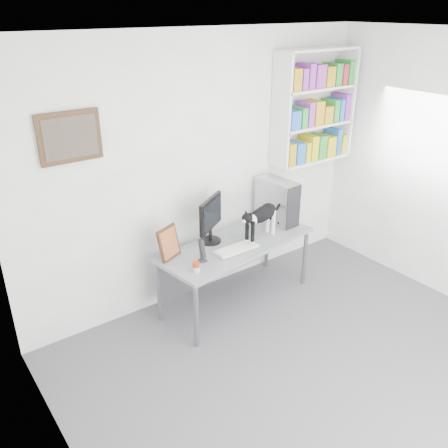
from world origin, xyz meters
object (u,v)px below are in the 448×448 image
object	(u,v)px
pc_tower	(277,201)
desk	(237,272)
soup_can	(196,267)
keyboard	(236,249)
cat	(261,222)
bookshelf	(314,107)
speaker	(202,250)
leaning_print	(169,242)
monitor	(210,220)

from	to	relation	value
pc_tower	desk	bearing A→B (deg)	-170.43
soup_can	keyboard	bearing A→B (deg)	11.38
pc_tower	cat	size ratio (longest dim) A/B	0.81
keyboard	soup_can	bearing A→B (deg)	-168.60
bookshelf	desk	bearing A→B (deg)	-166.73
keyboard	pc_tower	xyz separation A→B (m)	(0.78, 0.28, 0.22)
bookshelf	speaker	distance (m)	2.12
desk	keyboard	xyz separation A→B (m)	(-0.12, -0.13, 0.37)
bookshelf	pc_tower	distance (m)	1.13
keyboard	pc_tower	distance (m)	0.85
keyboard	cat	xyz separation A→B (m)	(0.36, 0.05, 0.17)
speaker	leaning_print	xyz separation A→B (m)	(-0.21, 0.24, 0.05)
desk	cat	world-z (taller)	cat
bookshelf	monitor	xyz separation A→B (m)	(-1.51, -0.14, -0.91)
cat	keyboard	bearing A→B (deg)	173.25
desk	pc_tower	size ratio (longest dim) A/B	3.47
keyboard	leaning_print	world-z (taller)	leaning_print
desk	speaker	xyz separation A→B (m)	(-0.49, -0.11, 0.46)
desk	pc_tower	xyz separation A→B (m)	(0.66, 0.15, 0.59)
leaning_print	soup_can	distance (m)	0.39
keyboard	bookshelf	bearing A→B (deg)	17.23
bookshelf	speaker	bearing A→B (deg)	-166.97
keyboard	cat	bearing A→B (deg)	7.99
desk	monitor	bearing A→B (deg)	132.90
monitor	keyboard	size ratio (longest dim) A/B	1.08
leaning_print	cat	distance (m)	0.98
bookshelf	keyboard	size ratio (longest dim) A/B	2.77
monitor	speaker	distance (m)	0.42
pc_tower	monitor	bearing A→B (deg)	175.36
bookshelf	cat	bearing A→B (deg)	-159.79
monitor	pc_tower	world-z (taller)	monitor
desk	speaker	world-z (taller)	speaker
desk	speaker	distance (m)	0.68
pc_tower	cat	xyz separation A→B (m)	(-0.41, -0.23, -0.06)
monitor	cat	bearing A→B (deg)	-60.54
pc_tower	bookshelf	bearing A→B (deg)	11.04
bookshelf	cat	distance (m)	1.49
desk	leaning_print	world-z (taller)	leaning_print
bookshelf	speaker	world-z (taller)	bookshelf
bookshelf	pc_tower	world-z (taller)	bookshelf
cat	desk	bearing A→B (deg)	147.05
bookshelf	desk	distance (m)	2.01
keyboard	leaning_print	distance (m)	0.66
bookshelf	desk	xyz separation A→B (m)	(-1.30, -0.31, -1.50)
keyboard	speaker	distance (m)	0.39
desk	soup_can	bearing A→B (deg)	-166.91
pc_tower	soup_can	xyz separation A→B (m)	(-1.31, -0.39, -0.19)
pc_tower	soup_can	distance (m)	1.38
pc_tower	speaker	world-z (taller)	pc_tower
leaning_print	soup_can	size ratio (longest dim) A/B	3.34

